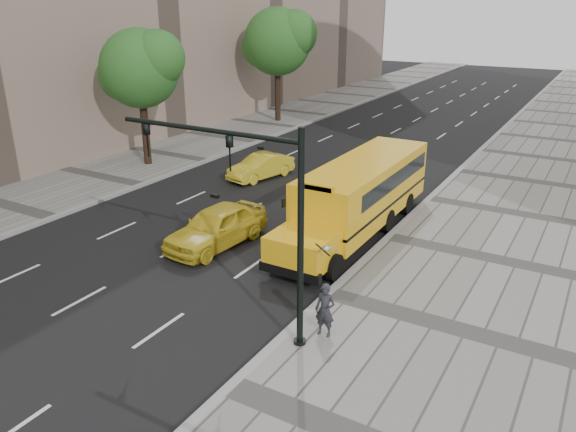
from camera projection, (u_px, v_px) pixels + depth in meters
The scene contains 12 objects.
ground at pixel (267, 214), 26.18m from camera, with size 140.00×140.00×0.00m, color black.
sidewalk_museum at pixel (544, 271), 20.50m from camera, with size 12.00×140.00×0.15m, color gray.
sidewalk_far at pixel (100, 177), 31.34m from camera, with size 6.00×140.00×0.15m, color gray.
curb_museum at pixel (388, 238), 23.33m from camera, with size 0.30×140.00×0.15m, color gray.
curb_far at pixel (140, 185), 29.93m from camera, with size 0.30×140.00×0.15m, color gray.
tree_b at pixel (141, 68), 31.66m from camera, with size 5.02×4.46×7.93m.
tree_c at pixel (278, 41), 43.53m from camera, with size 5.83×5.19×8.89m.
school_bus at pixel (362, 190), 23.82m from camera, with size 2.96×11.56×3.19m.
taxi_near at pixel (216, 226), 22.55m from camera, with size 1.93×4.81×1.64m, color gold.
taxi_far at pixel (261, 167), 31.19m from camera, with size 1.41×4.04×1.33m, color gold.
pedestrian at pixel (325, 310), 16.17m from camera, with size 0.60×0.39×1.64m, color #24252A.
traffic_signal at pixel (256, 205), 15.31m from camera, with size 6.18×0.36×6.40m.
Camera 1 is at (13.22, -20.61, 9.33)m, focal length 35.00 mm.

